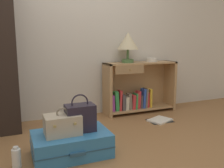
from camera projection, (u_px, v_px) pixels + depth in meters
name	position (u px, v px, depth m)	size (l,w,h in m)	color
ground_plane	(118.00, 158.00, 2.28)	(9.00, 9.00, 0.00)	olive
back_wall	(74.00, 24.00, 3.42)	(6.40, 0.10, 2.60)	beige
bookshelf	(137.00, 89.00, 3.73)	(1.11, 0.32, 0.76)	tan
table_lamp	(128.00, 42.00, 3.55)	(0.31, 0.31, 0.44)	#4C7542
bowl	(152.00, 60.00, 3.76)	(0.17, 0.17, 0.05)	silver
suitcase_large	(71.00, 144.00, 2.34)	(0.72, 0.49, 0.22)	teal
train_case	(63.00, 124.00, 2.27)	(0.33, 0.23, 0.25)	#B7A88E
handbag	(80.00, 117.00, 2.35)	(0.28, 0.18, 0.36)	#231E2D
bottle	(16.00, 158.00, 2.11)	(0.08, 0.08, 0.19)	white
open_book_on_floor	(160.00, 120.00, 3.35)	(0.37, 0.33, 0.02)	white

